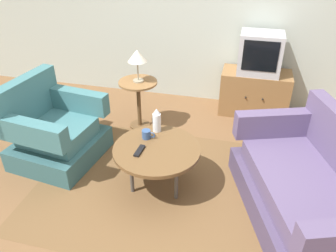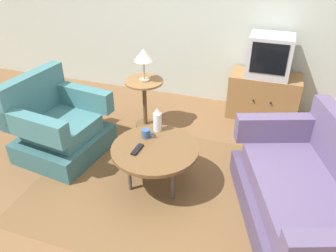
% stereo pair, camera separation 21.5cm
% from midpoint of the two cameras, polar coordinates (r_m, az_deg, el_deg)
% --- Properties ---
extents(ground_plane, '(16.00, 16.00, 0.00)m').
position_cam_midpoint_polar(ground_plane, '(3.27, -3.57, -11.98)').
color(ground_plane, brown).
extents(back_wall, '(9.00, 0.12, 2.70)m').
position_cam_midpoint_polar(back_wall, '(4.65, 4.55, 20.28)').
color(back_wall, '#B2BCB2').
rests_on(back_wall, ground).
extents(area_rug, '(2.36, 1.91, 0.00)m').
position_cam_midpoint_polar(area_rug, '(3.39, -3.65, -10.04)').
color(area_rug, brown).
rests_on(area_rug, ground).
extents(armchair, '(0.91, 0.97, 0.89)m').
position_cam_midpoint_polar(armchair, '(3.83, -20.45, -1.02)').
color(armchair, '#325C60').
rests_on(armchair, ground).
extents(couch, '(1.32, 1.75, 0.87)m').
position_cam_midpoint_polar(couch, '(3.08, 21.20, -10.42)').
color(couch, '#4B3E5C').
rests_on(couch, ground).
extents(coffee_table, '(0.82, 0.82, 0.45)m').
position_cam_midpoint_polar(coffee_table, '(3.13, -3.90, -4.28)').
color(coffee_table, brown).
rests_on(coffee_table, ground).
extents(side_table, '(0.46, 0.46, 0.62)m').
position_cam_midpoint_polar(side_table, '(4.11, -6.55, 5.26)').
color(side_table, olive).
rests_on(side_table, ground).
extents(tv_stand, '(0.89, 0.47, 0.59)m').
position_cam_midpoint_polar(tv_stand, '(4.61, 13.20, 5.53)').
color(tv_stand, olive).
rests_on(tv_stand, ground).
extents(television, '(0.52, 0.41, 0.52)m').
position_cam_midpoint_polar(television, '(4.39, 14.07, 11.91)').
color(television, '#B7B7BC').
rests_on(television, tv_stand).
extents(table_lamp, '(0.22, 0.22, 0.39)m').
position_cam_midpoint_polar(table_lamp, '(3.92, -6.87, 11.59)').
color(table_lamp, '#9E937A').
rests_on(table_lamp, side_table).
extents(vase, '(0.08, 0.08, 0.25)m').
position_cam_midpoint_polar(vase, '(3.30, -3.80, 0.95)').
color(vase, white).
rests_on(vase, coffee_table).
extents(mug, '(0.13, 0.08, 0.09)m').
position_cam_midpoint_polar(mug, '(3.23, -5.57, -1.45)').
color(mug, '#335184').
rests_on(mug, coffee_table).
extents(tv_remote_dark, '(0.06, 0.18, 0.02)m').
position_cam_midpoint_polar(tv_remote_dark, '(3.07, -6.90, -4.25)').
color(tv_remote_dark, black).
rests_on(tv_remote_dark, coffee_table).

